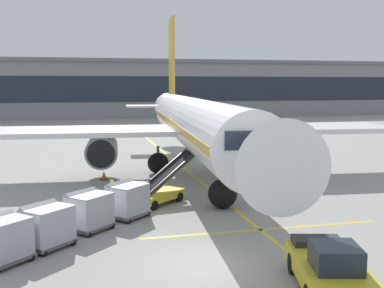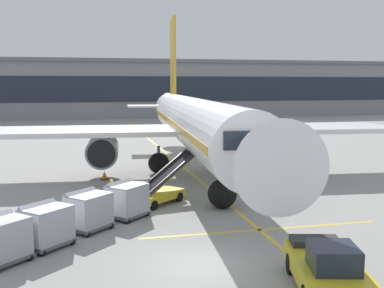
{
  "view_description": "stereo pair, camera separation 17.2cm",
  "coord_description": "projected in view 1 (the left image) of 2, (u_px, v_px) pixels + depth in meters",
  "views": [
    {
      "loc": [
        -4.46,
        -16.95,
        6.96
      ],
      "look_at": [
        2.19,
        11.01,
        3.3
      ],
      "focal_mm": 44.07,
      "sensor_mm": 36.0,
      "label": 1
    },
    {
      "loc": [
        -4.3,
        -16.99,
        6.96
      ],
      "look_at": [
        2.19,
        11.01,
        3.3
      ],
      "focal_mm": 44.07,
      "sensor_mm": 36.0,
      "label": 2
    }
  ],
  "objects": [
    {
      "name": "ground_crew_by_carts",
      "position": [
        112.0,
        193.0,
        26.0
      ],
      "size": [
        0.29,
        0.57,
        1.74
      ],
      "color": "#514C42",
      "rests_on": "ground"
    },
    {
      "name": "apron_guidance_line_lead_in",
      "position": [
        194.0,
        176.0,
        35.72
      ],
      "size": [
        0.2,
        110.0,
        0.01
      ],
      "color": "yellow",
      "rests_on": "ground"
    },
    {
      "name": "terminal_building",
      "position": [
        136.0,
        89.0,
        103.8
      ],
      "size": [
        132.12,
        18.63,
        12.08
      ],
      "color": "gray",
      "rests_on": "ground"
    },
    {
      "name": "baggage_cart_third",
      "position": [
        46.0,
        225.0,
        20.08
      ],
      "size": [
        2.55,
        2.54,
        1.91
      ],
      "color": "#515156",
      "rests_on": "ground"
    },
    {
      "name": "apron_guidance_line_stop_bar",
      "position": [
        264.0,
        230.0,
        22.69
      ],
      "size": [
        12.0,
        0.2,
        0.01
      ],
      "color": "yellow",
      "rests_on": "ground"
    },
    {
      "name": "ground_plane",
      "position": [
        203.0,
        265.0,
        18.27
      ],
      "size": [
        600.0,
        600.0,
        0.0
      ],
      "primitive_type": "plane",
      "color": "gray"
    },
    {
      "name": "baggage_cart_second",
      "position": [
        89.0,
        210.0,
        22.47
      ],
      "size": [
        2.55,
        2.54,
        1.91
      ],
      "color": "#515156",
      "rests_on": "ground"
    },
    {
      "name": "baggage_cart_lead",
      "position": [
        127.0,
        199.0,
        24.58
      ],
      "size": [
        2.55,
        2.54,
        1.91
      ],
      "color": "#515156",
      "rests_on": "ground"
    },
    {
      "name": "ground_crew_by_loader",
      "position": [
        124.0,
        203.0,
        23.69
      ],
      "size": [
        0.5,
        0.41,
        1.74
      ],
      "color": "#333847",
      "rests_on": "ground"
    },
    {
      "name": "baggage_cart_fourth",
      "position": [
        1.0,
        239.0,
        18.26
      ],
      "size": [
        2.55,
        2.54,
        1.91
      ],
      "color": "#515156",
      "rests_on": "ground"
    },
    {
      "name": "safety_cone_engine_keepout",
      "position": [
        104.0,
        176.0,
        34.53
      ],
      "size": [
        0.55,
        0.55,
        0.63
      ],
      "color": "black",
      "rests_on": "ground"
    },
    {
      "name": "pushback_tug",
      "position": [
        329.0,
        267.0,
        15.91
      ],
      "size": [
        3.12,
        4.78,
        1.83
      ],
      "color": "gold",
      "rests_on": "ground"
    },
    {
      "name": "safety_cone_wingtip",
      "position": [
        110.0,
        188.0,
        30.15
      ],
      "size": [
        0.69,
        0.69,
        0.78
      ],
      "color": "black",
      "rests_on": "ground"
    },
    {
      "name": "parked_airplane",
      "position": [
        195.0,
        124.0,
        35.96
      ],
      "size": [
        31.34,
        40.78,
        14.09
      ],
      "color": "white",
      "rests_on": "ground"
    },
    {
      "name": "belt_loader",
      "position": [
        160.0,
        189.0,
        27.68
      ],
      "size": [
        4.84,
        4.51,
        2.84
      ],
      "color": "gold",
      "rests_on": "ground"
    }
  ]
}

